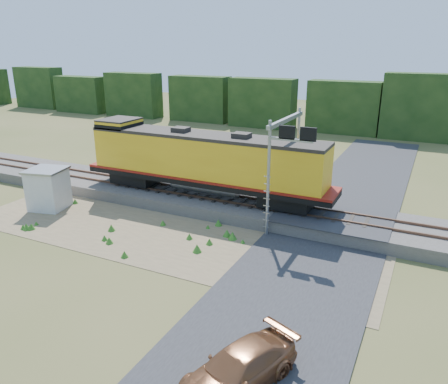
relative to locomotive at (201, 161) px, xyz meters
The scene contains 11 objects.
ground 7.23m from the locomotive, 68.92° to the right, with size 140.00×140.00×0.00m, color #475123.
ballast 3.71m from the locomotive, ahead, with size 70.00×5.00×0.80m, color slate.
rails 3.34m from the locomotive, ahead, with size 70.00×1.54×0.16m.
dirt_shoulder 6.41m from the locomotive, 86.74° to the right, with size 26.00×8.00×0.03m, color #8C7754.
road 11.17m from the locomotive, 29.45° to the right, with size 7.00×66.00×0.86m.
tree_line_north 32.08m from the locomotive, 85.87° to the left, with size 130.00×3.00×6.50m.
weed_clumps 6.86m from the locomotive, 101.37° to the right, with size 15.00×6.20×0.56m, color #367421, non-canonical shape.
locomotive is the anchor object (origin of this frame).
shed 10.76m from the locomotive, 150.79° to the right, with size 2.91×2.91×2.86m.
signal_gantry 6.64m from the locomotive, ahead, with size 2.75×6.20×6.93m.
car 17.66m from the locomotive, 57.19° to the right, with size 1.87×4.61×1.34m, color brown.
Camera 1 is at (11.92, -19.52, 10.91)m, focal length 35.00 mm.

